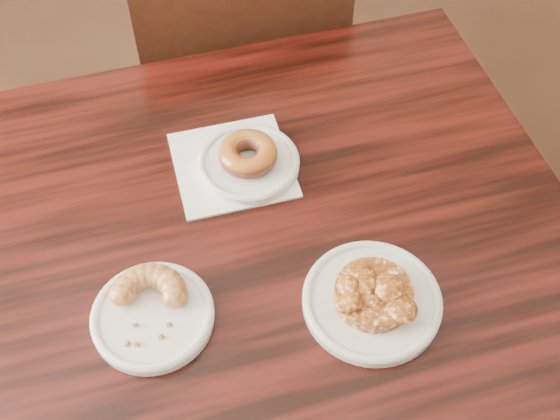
{
  "coord_description": "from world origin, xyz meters",
  "views": [
    {
      "loc": [
        -0.23,
        -0.35,
        1.53
      ],
      "look_at": [
        -0.25,
        0.2,
        0.8
      ],
      "focal_mm": 45.0,
      "sensor_mm": 36.0,
      "label": 1
    }
  ],
  "objects_px": {
    "chair_far": "(234,84)",
    "apple_fritter": "(374,292)",
    "glazed_donut": "(248,154)",
    "cafe_table": "(271,385)",
    "cruller_fragment": "(150,308)"
  },
  "relations": [
    {
      "from": "chair_far",
      "to": "apple_fritter",
      "type": "bearing_deg",
      "value": 92.58
    },
    {
      "from": "glazed_donut",
      "to": "apple_fritter",
      "type": "distance_m",
      "value": 0.28
    },
    {
      "from": "cafe_table",
      "to": "chair_far",
      "type": "distance_m",
      "value": 0.69
    },
    {
      "from": "cafe_table",
      "to": "cruller_fragment",
      "type": "xyz_separation_m",
      "value": [
        -0.14,
        -0.07,
        0.4
      ]
    },
    {
      "from": "cafe_table",
      "to": "chair_far",
      "type": "height_order",
      "value": "chair_far"
    },
    {
      "from": "cafe_table",
      "to": "cruller_fragment",
      "type": "height_order",
      "value": "cruller_fragment"
    },
    {
      "from": "cafe_table",
      "to": "apple_fritter",
      "type": "height_order",
      "value": "apple_fritter"
    },
    {
      "from": "cafe_table",
      "to": "cruller_fragment",
      "type": "distance_m",
      "value": 0.43
    },
    {
      "from": "glazed_donut",
      "to": "cruller_fragment",
      "type": "distance_m",
      "value": 0.27
    },
    {
      "from": "glazed_donut",
      "to": "cruller_fragment",
      "type": "relative_size",
      "value": 0.78
    },
    {
      "from": "cafe_table",
      "to": "apple_fritter",
      "type": "xyz_separation_m",
      "value": [
        0.13,
        -0.05,
        0.4
      ]
    },
    {
      "from": "glazed_donut",
      "to": "cruller_fragment",
      "type": "height_order",
      "value": "glazed_donut"
    },
    {
      "from": "chair_far",
      "to": "glazed_donut",
      "type": "distance_m",
      "value": 0.6
    },
    {
      "from": "cafe_table",
      "to": "chair_far",
      "type": "xyz_separation_m",
      "value": [
        -0.1,
        0.68,
        0.08
      ]
    },
    {
      "from": "cafe_table",
      "to": "apple_fritter",
      "type": "bearing_deg",
      "value": -36.41
    }
  ]
}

